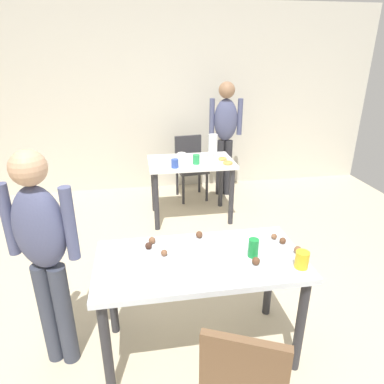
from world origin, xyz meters
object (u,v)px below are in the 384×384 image
at_px(dining_table_near, 200,273).
at_px(person_girl_near, 43,247).
at_px(dining_table_far, 191,170).
at_px(chair_far_table, 190,163).
at_px(chair_near_table, 243,383).
at_px(pitcher_far, 213,144).
at_px(soda_can, 253,248).
at_px(mixing_bowl, 227,268).
at_px(person_adult_far, 225,129).

bearing_deg(dining_table_near, person_girl_near, 175.65).
xyz_separation_m(dining_table_near, dining_table_far, (0.27, 2.07, -0.02)).
relative_size(dining_table_near, chair_far_table, 1.51).
height_order(chair_near_table, pitcher_far, pitcher_far).
bearing_deg(chair_near_table, soda_can, 69.19).
relative_size(person_girl_near, mixing_bowl, 7.17).
relative_size(chair_near_table, pitcher_far, 3.47).
height_order(dining_table_near, person_girl_near, person_girl_near).
relative_size(dining_table_near, soda_can, 10.76).
relative_size(dining_table_far, soda_can, 8.30).
bearing_deg(soda_can, dining_table_near, 175.24).
relative_size(chair_far_table, soda_can, 7.13).
bearing_deg(dining_table_far, chair_far_table, 81.83).
bearing_deg(pitcher_far, person_adult_far, 58.25).
xyz_separation_m(chair_far_table, pitcher_far, (0.22, -0.44, 0.38)).
distance_m(chair_near_table, mixing_bowl, 0.60).
relative_size(chair_near_table, person_girl_near, 0.59).
height_order(mixing_bowl, pitcher_far, pitcher_far).
distance_m(person_girl_near, soda_can, 1.28).
height_order(soda_can, pitcher_far, pitcher_far).
height_order(dining_table_near, chair_far_table, chair_far_table).
xyz_separation_m(chair_far_table, person_adult_far, (0.50, -0.00, 0.47)).
bearing_deg(pitcher_far, person_girl_near, -124.39).
distance_m(chair_near_table, soda_can, 0.78).
distance_m(dining_table_far, pitcher_far, 0.47).
bearing_deg(pitcher_far, chair_far_table, 116.73).
xyz_separation_m(dining_table_far, chair_far_table, (0.10, 0.68, -0.13)).
relative_size(dining_table_far, pitcher_far, 4.04).
height_order(chair_far_table, soda_can, soda_can).
bearing_deg(chair_near_table, pitcher_far, 80.35).
bearing_deg(person_girl_near, chair_near_table, -36.85).
bearing_deg(person_girl_near, mixing_bowl, -12.70).
relative_size(chair_far_table, pitcher_far, 3.47).
relative_size(dining_table_near, person_girl_near, 0.89).
relative_size(dining_table_near, dining_table_far, 1.30).
bearing_deg(chair_far_table, chair_near_table, -94.78).
relative_size(dining_table_near, mixing_bowl, 6.36).
xyz_separation_m(dining_table_near, soda_can, (0.33, -0.03, 0.17)).
xyz_separation_m(chair_far_table, mixing_bowl, (-0.24, -2.91, 0.29)).
height_order(person_girl_near, person_adult_far, person_adult_far).
relative_size(person_girl_near, soda_can, 12.13).
distance_m(chair_near_table, chair_far_table, 3.45).
distance_m(chair_near_table, pitcher_far, 3.06).
relative_size(dining_table_near, chair_near_table, 1.51).
bearing_deg(chair_far_table, pitcher_far, -63.27).
distance_m(dining_table_near, person_girl_near, 0.97).
height_order(chair_far_table, person_girl_near, person_girl_near).
xyz_separation_m(chair_near_table, chair_far_table, (0.29, 3.44, 0.00)).
relative_size(person_girl_near, pitcher_far, 5.90).
xyz_separation_m(chair_near_table, soda_can, (0.25, 0.66, 0.31)).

